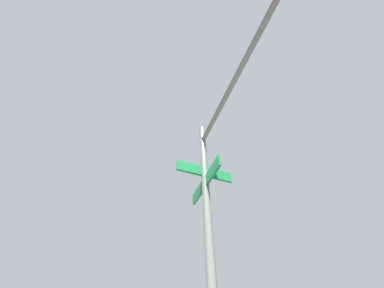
{
  "coord_description": "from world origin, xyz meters",
  "views": [
    {
      "loc": [
        -4.69,
        -6.16,
        1.54
      ],
      "look_at": [
        -5.89,
        -6.98,
        3.19
      ],
      "focal_mm": 18.76,
      "sensor_mm": 36.0,
      "label": 1
    }
  ],
  "objects": [
    {
      "name": "traffic_signal_near",
      "position": [
        -6.18,
        -6.34,
        3.57
      ],
      "size": [
        2.27,
        3.02,
        5.03
      ],
      "color": "#474C47",
      "rests_on": "ground_plane"
    }
  ]
}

